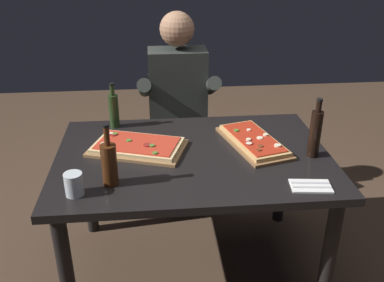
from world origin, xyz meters
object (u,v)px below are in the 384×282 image
at_px(pizza_rectangular_left, 253,141).
at_px(dining_table, 193,170).
at_px(tumbler_near_camera, 74,185).
at_px(diner_chair, 178,130).
at_px(vinegar_bottle_green, 109,163).
at_px(pizza_rectangular_front, 138,146).
at_px(oil_bottle_amber, 114,110).
at_px(seated_diner, 179,103).
at_px(wine_bottle_dark, 315,133).

bearing_deg(pizza_rectangular_left, dining_table, -166.30).
relative_size(tumbler_near_camera, diner_chair, 0.12).
bearing_deg(tumbler_near_camera, vinegar_bottle_green, 25.68).
bearing_deg(pizza_rectangular_left, pizza_rectangular_front, -179.41).
relative_size(pizza_rectangular_left, oil_bottle_amber, 1.99).
xyz_separation_m(pizza_rectangular_left, diner_chair, (-0.36, 0.77, -0.27)).
distance_m(oil_bottle_amber, tumbler_near_camera, 0.73).
distance_m(dining_table, diner_chair, 0.87).
relative_size(pizza_rectangular_left, diner_chair, 0.61).
xyz_separation_m(dining_table, seated_diner, (-0.03, 0.74, 0.10)).
distance_m(pizza_rectangular_front, diner_chair, 0.87).
relative_size(pizza_rectangular_front, diner_chair, 0.63).
height_order(oil_bottle_amber, seated_diner, seated_diner).
bearing_deg(pizza_rectangular_left, diner_chair, 114.98).
xyz_separation_m(wine_bottle_dark, diner_chair, (-0.63, 0.93, -0.38)).
xyz_separation_m(pizza_rectangular_front, pizza_rectangular_left, (0.62, 0.01, -0.00)).
bearing_deg(dining_table, tumbler_near_camera, -148.98).
bearing_deg(tumbler_near_camera, pizza_rectangular_left, 24.96).
bearing_deg(seated_diner, oil_bottle_amber, -138.58).
bearing_deg(tumbler_near_camera, dining_table, 31.02).
bearing_deg(wine_bottle_dark, seated_diner, 127.87).
height_order(pizza_rectangular_front, seated_diner, seated_diner).
xyz_separation_m(vinegar_bottle_green, tumbler_near_camera, (-0.15, -0.07, -0.06)).
distance_m(wine_bottle_dark, diner_chair, 1.19).
height_order(oil_bottle_amber, diner_chair, oil_bottle_amber).
bearing_deg(wine_bottle_dark, vinegar_bottle_green, -169.76).
xyz_separation_m(pizza_rectangular_left, oil_bottle_amber, (-0.76, 0.31, 0.09)).
bearing_deg(diner_chair, wine_bottle_dark, -55.89).
distance_m(oil_bottle_amber, diner_chair, 0.71).
bearing_deg(diner_chair, oil_bottle_amber, -130.14).
height_order(wine_bottle_dark, tumbler_near_camera, wine_bottle_dark).
height_order(pizza_rectangular_left, wine_bottle_dark, wine_bottle_dark).
xyz_separation_m(pizza_rectangular_front, diner_chair, (0.26, 0.78, -0.27)).
xyz_separation_m(oil_bottle_amber, diner_chair, (0.40, 0.47, -0.36)).
bearing_deg(tumbler_near_camera, pizza_rectangular_front, 56.96).
xyz_separation_m(wine_bottle_dark, vinegar_bottle_green, (-1.00, -0.18, -0.02)).
height_order(pizza_rectangular_left, tumbler_near_camera, tumbler_near_camera).
bearing_deg(dining_table, pizza_rectangular_front, 165.19).
distance_m(wine_bottle_dark, tumbler_near_camera, 1.18).
distance_m(pizza_rectangular_left, oil_bottle_amber, 0.82).
distance_m(wine_bottle_dark, seated_diner, 1.04).
bearing_deg(pizza_rectangular_left, oil_bottle_amber, 158.00).
relative_size(pizza_rectangular_front, pizza_rectangular_left, 1.04).
bearing_deg(wine_bottle_dark, oil_bottle_amber, 155.74).
height_order(dining_table, pizza_rectangular_front, pizza_rectangular_front).
bearing_deg(pizza_rectangular_front, wine_bottle_dark, -9.62).
xyz_separation_m(tumbler_near_camera, diner_chair, (0.52, 1.18, -0.30)).
relative_size(oil_bottle_amber, tumbler_near_camera, 2.56).
relative_size(dining_table, vinegar_bottle_green, 4.75).
bearing_deg(diner_chair, seated_diner, -90.00).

